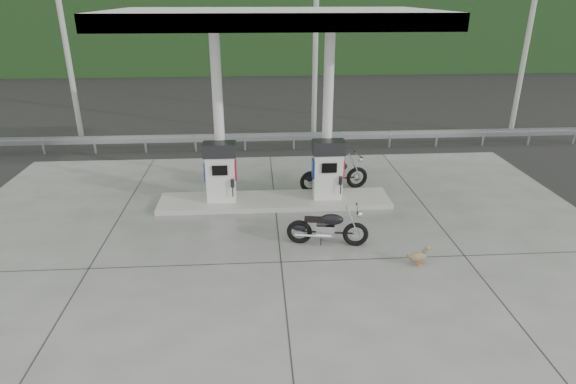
{
  "coord_description": "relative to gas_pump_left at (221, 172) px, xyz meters",
  "views": [
    {
      "loc": [
        -0.5,
        -10.96,
        5.97
      ],
      "look_at": [
        0.3,
        1.0,
        1.0
      ],
      "focal_mm": 30.0,
      "sensor_mm": 36.0,
      "label": 1
    }
  ],
  "objects": [
    {
      "name": "gas_pump_right",
      "position": [
        3.2,
        0.0,
        0.0
      ],
      "size": [
        0.95,
        0.55,
        1.8
      ],
      "primitive_type": null,
      "color": "silver",
      "rests_on": "pump_island"
    },
    {
      "name": "forested_hills",
      "position": [
        1.6,
        57.5,
        -1.07
      ],
      "size": [
        100.0,
        40.0,
        140.0
      ],
      "primitive_type": null,
      "color": "black",
      "rests_on": "ground"
    },
    {
      "name": "utility_pole_b",
      "position": [
        3.6,
        7.0,
        2.93
      ],
      "size": [
        0.22,
        0.22,
        8.0
      ],
      "primitive_type": "cylinder",
      "color": "gray",
      "rests_on": "ground"
    },
    {
      "name": "canopy_roof",
      "position": [
        1.6,
        0.0,
        4.3
      ],
      "size": [
        8.5,
        5.0,
        0.4
      ],
      "primitive_type": "cube",
      "color": "beige",
      "rests_on": "canopy_column_left"
    },
    {
      "name": "ground",
      "position": [
        1.6,
        -2.5,
        -1.07
      ],
      "size": [
        160.0,
        160.0,
        0.0
      ],
      "primitive_type": "plane",
      "color": "black",
      "rests_on": "ground"
    },
    {
      "name": "motorcycle_left",
      "position": [
        2.82,
        -2.68,
        -0.59
      ],
      "size": [
        2.01,
        0.91,
        0.92
      ],
      "primitive_type": null,
      "rotation": [
        0.0,
        0.0,
        -0.16
      ],
      "color": "black",
      "rests_on": "forecourt_apron"
    },
    {
      "name": "duck",
      "position": [
        4.81,
        -3.83,
        -0.85
      ],
      "size": [
        0.58,
        0.25,
        0.4
      ],
      "primitive_type": null,
      "rotation": [
        0.0,
        0.0,
        0.16
      ],
      "color": "brown",
      "rests_on": "forecourt_apron"
    },
    {
      "name": "utility_pole_c",
      "position": [
        12.6,
        7.0,
        2.93
      ],
      "size": [
        0.22,
        0.22,
        8.0
      ],
      "primitive_type": "cylinder",
      "color": "gray",
      "rests_on": "ground"
    },
    {
      "name": "utility_pole_a",
      "position": [
        -6.4,
        7.0,
        2.93
      ],
      "size": [
        0.22,
        0.22,
        8.0
      ],
      "primitive_type": "cylinder",
      "color": "gray",
      "rests_on": "ground"
    },
    {
      "name": "canopy_column_right",
      "position": [
        3.2,
        0.4,
        1.6
      ],
      "size": [
        0.3,
        0.3,
        5.0
      ],
      "primitive_type": "cylinder",
      "color": "white",
      "rests_on": "pump_island"
    },
    {
      "name": "guardrail",
      "position": [
        1.6,
        5.5,
        -0.36
      ],
      "size": [
        26.0,
        0.16,
        1.42
      ],
      "primitive_type": null,
      "color": "gray",
      "rests_on": "ground"
    },
    {
      "name": "forecourt_apron",
      "position": [
        1.6,
        -2.5,
        -1.06
      ],
      "size": [
        18.0,
        14.0,
        0.02
      ],
      "primitive_type": "cube",
      "color": "#62625D",
      "rests_on": "ground"
    },
    {
      "name": "pump_island",
      "position": [
        1.6,
        0.0,
        -0.98
      ],
      "size": [
        7.0,
        1.4,
        0.15
      ],
      "primitive_type": "cube",
      "color": "#A19E96",
      "rests_on": "forecourt_apron"
    },
    {
      "name": "tree_band",
      "position": [
        1.6,
        27.5,
        1.93
      ],
      "size": [
        80.0,
        6.0,
        6.0
      ],
      "primitive_type": "cube",
      "color": "black",
      "rests_on": "ground"
    },
    {
      "name": "gas_pump_left",
      "position": [
        0.0,
        0.0,
        0.0
      ],
      "size": [
        0.95,
        0.55,
        1.8
      ],
      "primitive_type": null,
      "color": "silver",
      "rests_on": "pump_island"
    },
    {
      "name": "road",
      "position": [
        1.6,
        9.0,
        -1.07
      ],
      "size": [
        60.0,
        7.0,
        0.01
      ],
      "primitive_type": "cube",
      "color": "black",
      "rests_on": "ground"
    },
    {
      "name": "motorcycle_right",
      "position": [
        3.57,
        0.98,
        -0.54
      ],
      "size": [
        2.22,
        1.03,
        1.01
      ],
      "primitive_type": null,
      "rotation": [
        0.0,
        0.0,
        0.17
      ],
      "color": "black",
      "rests_on": "forecourt_apron"
    },
    {
      "name": "canopy_column_left",
      "position": [
        0.0,
        0.4,
        1.6
      ],
      "size": [
        0.3,
        0.3,
        5.0
      ],
      "primitive_type": "cylinder",
      "color": "white",
      "rests_on": "pump_island"
    }
  ]
}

